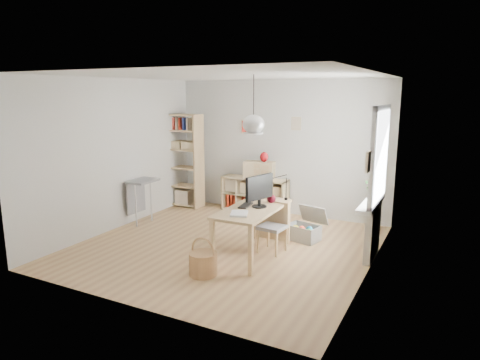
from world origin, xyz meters
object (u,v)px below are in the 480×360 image
at_px(tall_bookshelf, 184,157).
at_px(cube_shelf, 255,197).
at_px(desk, 253,214).
at_px(storage_chest, 305,229).
at_px(monitor, 260,189).
at_px(drawer_chest, 259,170).
at_px(chair, 274,224).

bearing_deg(tall_bookshelf, cube_shelf, 10.19).
xyz_separation_m(desk, storage_chest, (0.49, 1.04, -0.48)).
xyz_separation_m(cube_shelf, monitor, (1.09, -2.15, 0.73)).
bearing_deg(desk, drawer_chest, 112.38).
xyz_separation_m(tall_bookshelf, chair, (2.81, -1.65, -0.65)).
bearing_deg(storage_chest, tall_bookshelf, 176.47).
bearing_deg(monitor, tall_bookshelf, 161.62).
bearing_deg(drawer_chest, chair, -67.64).
relative_size(tall_bookshelf, chair, 2.58).
xyz_separation_m(cube_shelf, storage_chest, (1.51, -1.19, -0.12)).
distance_m(chair, monitor, 0.64).
xyz_separation_m(tall_bookshelf, drawer_chest, (1.68, 0.24, -0.19)).
bearing_deg(cube_shelf, desk, -65.39).
bearing_deg(desk, chair, 53.94).
bearing_deg(monitor, cube_shelf, 133.69).
distance_m(chair, storage_chest, 0.83).
distance_m(cube_shelf, drawer_chest, 0.61).
bearing_deg(storage_chest, desk, -102.42).
height_order(cube_shelf, storage_chest, cube_shelf).
distance_m(tall_bookshelf, monitor, 3.25).
bearing_deg(cube_shelf, drawer_chest, -18.89).
distance_m(cube_shelf, chair, 2.30).
bearing_deg(monitor, drawer_chest, 131.51).
height_order(cube_shelf, chair, chair).
xyz_separation_m(tall_bookshelf, storage_chest, (3.08, -0.91, -0.91)).
xyz_separation_m(desk, drawer_chest, (-0.90, 2.19, 0.24)).
bearing_deg(chair, drawer_chest, 126.68).
xyz_separation_m(monitor, drawer_chest, (-0.97, 2.11, -0.13)).
relative_size(storage_chest, drawer_chest, 1.11).
height_order(cube_shelf, drawer_chest, drawer_chest).
height_order(storage_chest, monitor, monitor).
height_order(chair, monitor, monitor).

